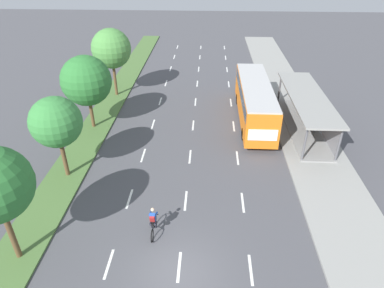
% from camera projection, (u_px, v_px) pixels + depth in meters
% --- Properties ---
extents(ground_plane, '(140.00, 140.00, 0.00)m').
position_uv_depth(ground_plane, '(179.00, 273.00, 16.38)').
color(ground_plane, '#4C4C51').
extents(median_strip, '(2.60, 52.00, 0.12)m').
position_uv_depth(median_strip, '(112.00, 100.00, 33.79)').
color(median_strip, '#4C7038').
rests_on(median_strip, ground).
extents(sidewalk_right, '(4.50, 52.00, 0.15)m').
position_uv_depth(sidewalk_right, '(290.00, 104.00, 33.04)').
color(sidewalk_right, gray).
rests_on(sidewalk_right, ground).
extents(lane_divider_left, '(0.14, 46.31, 0.01)m').
position_uv_depth(lane_divider_left, '(157.00, 112.00, 31.61)').
color(lane_divider_left, white).
rests_on(lane_divider_left, ground).
extents(lane_divider_center, '(0.14, 46.31, 0.01)m').
position_uv_depth(lane_divider_center, '(194.00, 113.00, 31.46)').
color(lane_divider_center, white).
rests_on(lane_divider_center, ground).
extents(lane_divider_right, '(0.14, 46.31, 0.01)m').
position_uv_depth(lane_divider_right, '(232.00, 114.00, 31.31)').
color(lane_divider_right, white).
rests_on(lane_divider_right, ground).
extents(bus_shelter, '(2.90, 11.17, 2.86)m').
position_uv_depth(bus_shelter, '(309.00, 109.00, 27.89)').
color(bus_shelter, gray).
rests_on(bus_shelter, sidewalk_right).
extents(bus, '(2.54, 11.29, 3.37)m').
position_uv_depth(bus, '(255.00, 99.00, 29.14)').
color(bus, orange).
rests_on(bus, ground).
extents(cyclist, '(0.46, 1.82, 1.71)m').
position_uv_depth(cyclist, '(153.00, 222.00, 18.19)').
color(cyclist, black).
rests_on(cyclist, ground).
extents(median_tree_second, '(3.24, 3.24, 5.61)m').
position_uv_depth(median_tree_second, '(56.00, 122.00, 21.00)').
color(median_tree_second, brown).
rests_on(median_tree_second, median_strip).
extents(median_tree_third, '(4.01, 4.01, 6.07)m').
position_uv_depth(median_tree_third, '(86.00, 81.00, 26.89)').
color(median_tree_third, brown).
rests_on(median_tree_third, median_strip).
extents(median_tree_fourth, '(3.78, 3.78, 6.60)m').
position_uv_depth(median_tree_fourth, '(111.00, 49.00, 32.47)').
color(median_tree_fourth, brown).
rests_on(median_tree_fourth, median_strip).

